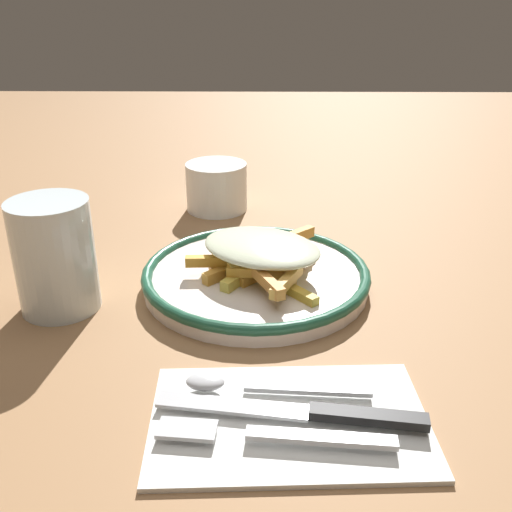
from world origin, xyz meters
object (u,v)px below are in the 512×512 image
Objects in this scene: fries_heap at (261,254)px; coffee_mug at (217,186)px; spoon at (245,385)px; fork at (274,435)px; napkin at (289,418)px; plate at (256,276)px; knife at (314,413)px; water_glass at (55,256)px.

fries_heap is 1.49× the size of coffee_mug.
spoon is 0.45m from coffee_mug.
fork is 0.51m from coffee_mug.
spoon is (0.03, 0.03, 0.01)m from napkin.
napkin is 1.41× the size of spoon.
plate reaches higher than napkin.
napkin is 0.05m from spoon.
spoon is (-0.20, 0.01, 0.00)m from plate.
spoon is (0.06, 0.02, 0.00)m from fork.
coffee_mug reaches higher than knife.
fries_heap is at bearing -82.48° from plate.
fries_heap is at bearing -76.71° from water_glass.
water_glass is (0.21, 0.22, 0.05)m from fork.
water_glass is at bearing 154.49° from coffee_mug.
fries_heap reaches higher than napkin.
fork is (-0.25, -0.02, -0.00)m from plate.
coffee_mug is at bearing 12.81° from knife.
plate is at bearing 97.52° from fries_heap.
spoon is 1.29× the size of water_glass.
coffee_mug reaches higher than fork.
plate is at bearing -1.81° from spoon.
fries_heap is at bearing 5.73° from napkin.
water_glass is 1.03× the size of coffee_mug.
coffee_mug reaches higher than napkin.
coffee_mug is (0.48, 0.09, 0.03)m from napkin.
plate is 0.23m from knife.
fries_heap is at bearing -164.83° from coffee_mug.
plate is 0.25m from fork.
coffee_mug is (0.50, 0.08, 0.02)m from fork.
knife is 0.49m from coffee_mug.
coffee_mug is at bearing 8.82° from fork.
napkin is 1.02× the size of knife.
plate is at bearing 7.17° from napkin.
fries_heap is 1.45× the size of water_glass.
water_glass reaches higher than napkin.
spoon is at bearing 49.14° from napkin.
fork is 1.50× the size of water_glass.
fork is 0.84× the size of knife.
fries_heap is at bearing 2.41° from fork.
coffee_mug is (0.25, 0.07, -0.00)m from fries_heap.
spoon is (0.03, 0.05, 0.00)m from knife.
plate is 1.21× the size of knife.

